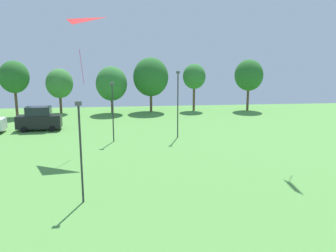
{
  "coord_description": "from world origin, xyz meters",
  "views": [
    {
      "loc": [
        -2.07,
        2.99,
        8.65
      ],
      "look_at": [
        -0.5,
        17.38,
        5.62
      ],
      "focal_mm": 38.0,
      "sensor_mm": 36.0,
      "label": 1
    }
  ],
  "objects_px": {
    "treeline_tree_5": "(194,77)",
    "treeline_tree_6": "(249,75)",
    "light_post_3": "(81,146)",
    "treeline_tree_4": "(151,77)",
    "light_post_2": "(178,101)",
    "light_post_0": "(113,108)",
    "parked_car_second_from_left": "(39,119)",
    "kite_flying_1": "(73,39)",
    "treeline_tree_1": "(14,77)",
    "treeline_tree_3": "(111,84)",
    "treeline_tree_2": "(59,84)"
  },
  "relations": [
    {
      "from": "treeline_tree_1",
      "to": "treeline_tree_5",
      "type": "bearing_deg",
      "value": 6.06
    },
    {
      "from": "light_post_3",
      "to": "treeline_tree_5",
      "type": "relative_size",
      "value": 0.86
    },
    {
      "from": "light_post_3",
      "to": "kite_flying_1",
      "type": "bearing_deg",
      "value": 98.82
    },
    {
      "from": "light_post_0",
      "to": "treeline_tree_1",
      "type": "height_order",
      "value": "treeline_tree_1"
    },
    {
      "from": "light_post_3",
      "to": "treeline_tree_2",
      "type": "height_order",
      "value": "treeline_tree_2"
    },
    {
      "from": "light_post_2",
      "to": "treeline_tree_6",
      "type": "relative_size",
      "value": 0.89
    },
    {
      "from": "treeline_tree_1",
      "to": "treeline_tree_4",
      "type": "distance_m",
      "value": 18.52
    },
    {
      "from": "light_post_2",
      "to": "light_post_3",
      "type": "relative_size",
      "value": 1.13
    },
    {
      "from": "treeline_tree_5",
      "to": "treeline_tree_6",
      "type": "relative_size",
      "value": 0.92
    },
    {
      "from": "kite_flying_1",
      "to": "treeline_tree_1",
      "type": "xyz_separation_m",
      "value": [
        -10.79,
        19.18,
        -4.32
      ]
    },
    {
      "from": "kite_flying_1",
      "to": "treeline_tree_4",
      "type": "relative_size",
      "value": 0.53
    },
    {
      "from": "light_post_2",
      "to": "treeline_tree_1",
      "type": "bearing_deg",
      "value": 144.53
    },
    {
      "from": "treeline_tree_4",
      "to": "treeline_tree_5",
      "type": "xyz_separation_m",
      "value": [
        6.47,
        0.44,
        -0.02
      ]
    },
    {
      "from": "treeline_tree_6",
      "to": "light_post_0",
      "type": "bearing_deg",
      "value": -138.31
    },
    {
      "from": "treeline_tree_5",
      "to": "treeline_tree_6",
      "type": "xyz_separation_m",
      "value": [
        8.09,
        -0.72,
        0.19
      ]
    },
    {
      "from": "treeline_tree_2",
      "to": "treeline_tree_5",
      "type": "xyz_separation_m",
      "value": [
        19.44,
        0.33,
        0.8
      ]
    },
    {
      "from": "treeline_tree_5",
      "to": "treeline_tree_6",
      "type": "height_order",
      "value": "treeline_tree_6"
    },
    {
      "from": "treeline_tree_4",
      "to": "treeline_tree_6",
      "type": "distance_m",
      "value": 14.56
    },
    {
      "from": "light_post_0",
      "to": "treeline_tree_2",
      "type": "xyz_separation_m",
      "value": [
        -8.2,
        17.6,
        0.94
      ]
    },
    {
      "from": "light_post_2",
      "to": "treeline_tree_6",
      "type": "xyz_separation_m",
      "value": [
        12.85,
        16.24,
        1.44
      ]
    },
    {
      "from": "light_post_0",
      "to": "light_post_3",
      "type": "xyz_separation_m",
      "value": [
        -1.2,
        -14.34,
        0.1
      ]
    },
    {
      "from": "light_post_3",
      "to": "treeline_tree_4",
      "type": "distance_m",
      "value": 32.44
    },
    {
      "from": "parked_car_second_from_left",
      "to": "light_post_2",
      "type": "distance_m",
      "value": 15.94
    },
    {
      "from": "parked_car_second_from_left",
      "to": "treeline_tree_4",
      "type": "bearing_deg",
      "value": 38.31
    },
    {
      "from": "light_post_2",
      "to": "treeline_tree_1",
      "type": "distance_m",
      "value": 24.72
    },
    {
      "from": "treeline_tree_1",
      "to": "treeline_tree_6",
      "type": "distance_m",
      "value": 33.0
    },
    {
      "from": "parked_car_second_from_left",
      "to": "treeline_tree_1",
      "type": "distance_m",
      "value": 11.4
    },
    {
      "from": "light_post_0",
      "to": "light_post_2",
      "type": "height_order",
      "value": "light_post_2"
    },
    {
      "from": "light_post_2",
      "to": "treeline_tree_1",
      "type": "relative_size",
      "value": 0.9
    },
    {
      "from": "treeline_tree_6",
      "to": "treeline_tree_5",
      "type": "bearing_deg",
      "value": 174.94
    },
    {
      "from": "light_post_0",
      "to": "treeline_tree_6",
      "type": "distance_m",
      "value": 25.96
    },
    {
      "from": "parked_car_second_from_left",
      "to": "treeline_tree_5",
      "type": "height_order",
      "value": "treeline_tree_5"
    },
    {
      "from": "kite_flying_1",
      "to": "treeline_tree_5",
      "type": "bearing_deg",
      "value": 57.21
    },
    {
      "from": "light_post_0",
      "to": "treeline_tree_4",
      "type": "bearing_deg",
      "value": 74.74
    },
    {
      "from": "treeline_tree_1",
      "to": "treeline_tree_2",
      "type": "xyz_separation_m",
      "value": [
        5.41,
        2.31,
        -1.11
      ]
    },
    {
      "from": "parked_car_second_from_left",
      "to": "treeline_tree_5",
      "type": "distance_m",
      "value": 23.36
    },
    {
      "from": "light_post_2",
      "to": "treeline_tree_5",
      "type": "xyz_separation_m",
      "value": [
        4.76,
        16.95,
        1.24
      ]
    },
    {
      "from": "kite_flying_1",
      "to": "treeline_tree_3",
      "type": "bearing_deg",
      "value": 84.48
    },
    {
      "from": "light_post_3",
      "to": "treeline_tree_3",
      "type": "xyz_separation_m",
      "value": [
        0.35,
        30.84,
        0.85
      ]
    },
    {
      "from": "parked_car_second_from_left",
      "to": "light_post_2",
      "type": "bearing_deg",
      "value": -21.19
    },
    {
      "from": "treeline_tree_3",
      "to": "kite_flying_1",
      "type": "bearing_deg",
      "value": -95.52
    },
    {
      "from": "kite_flying_1",
      "to": "treeline_tree_6",
      "type": "xyz_separation_m",
      "value": [
        22.15,
        21.1,
        -4.43
      ]
    },
    {
      "from": "treeline_tree_6",
      "to": "light_post_3",
      "type": "bearing_deg",
      "value": -123.04
    },
    {
      "from": "light_post_2",
      "to": "treeline_tree_6",
      "type": "bearing_deg",
      "value": 51.64
    },
    {
      "from": "kite_flying_1",
      "to": "parked_car_second_from_left",
      "type": "relative_size",
      "value": 0.86
    },
    {
      "from": "light_post_3",
      "to": "treeline_tree_1",
      "type": "relative_size",
      "value": 0.79
    },
    {
      "from": "treeline_tree_2",
      "to": "light_post_0",
      "type": "bearing_deg",
      "value": -65.01
    },
    {
      "from": "parked_car_second_from_left",
      "to": "treeline_tree_3",
      "type": "xyz_separation_m",
      "value": [
        7.62,
        10.54,
        2.93
      ]
    },
    {
      "from": "treeline_tree_5",
      "to": "treeline_tree_3",
      "type": "bearing_deg",
      "value": -173.22
    },
    {
      "from": "treeline_tree_4",
      "to": "treeline_tree_5",
      "type": "relative_size",
      "value": 1.14
    }
  ]
}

